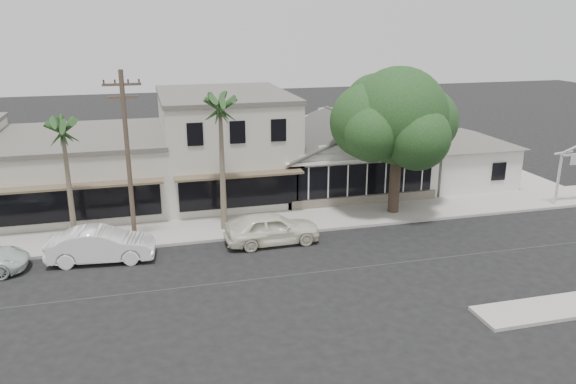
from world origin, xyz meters
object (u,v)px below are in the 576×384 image
object	(u,v)px
utility_pole	(128,157)
car_1	(101,245)
shade_tree	(395,118)
car_0	(272,228)

from	to	relation	value
utility_pole	car_1	size ratio (longest dim) A/B	1.79
car_1	shade_tree	world-z (taller)	shade_tree
shade_tree	utility_pole	bearing A→B (deg)	-173.47
car_0	shade_tree	world-z (taller)	shade_tree
car_1	shade_tree	bearing A→B (deg)	-74.08
utility_pole	shade_tree	xyz separation A→B (m)	(14.98, 1.71, 0.98)
car_1	shade_tree	size ratio (longest dim) A/B	0.57
shade_tree	car_1	bearing A→B (deg)	-169.67
car_1	shade_tree	distance (m)	17.52
car_0	shade_tree	distance (m)	9.89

